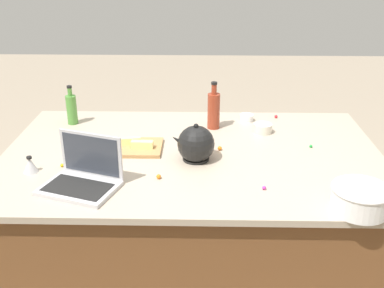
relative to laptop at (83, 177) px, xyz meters
name	(u,v)px	position (x,y,z in m)	size (l,w,h in m)	color
island_counter	(192,229)	(-0.46, -0.35, -0.50)	(1.89, 1.20, 0.90)	brown
laptop	(83,177)	(0.00, 0.00, 0.00)	(0.36, 0.32, 0.22)	#B7B7BC
mixing_bowl_large	(360,198)	(-1.13, 0.17, 0.01)	(0.23, 0.23, 0.10)	white
bottle_soy	(214,110)	(-0.57, -0.69, 0.06)	(0.07, 0.07, 0.27)	maroon
bottle_olive	(72,109)	(0.24, -0.74, 0.04)	(0.06, 0.06, 0.23)	#4C8C38
kettle	(196,144)	(-0.48, -0.28, 0.03)	(0.21, 0.18, 0.20)	black
cutting_board	(136,147)	(-0.17, -0.39, -0.04)	(0.27, 0.23, 0.02)	#AD7F4C
butter_stick_left	(130,141)	(-0.14, -0.41, -0.01)	(0.11, 0.04, 0.04)	#F4E58C
butter_stick_right	(142,144)	(-0.21, -0.37, -0.01)	(0.11, 0.04, 0.04)	#F4E58C
ramekin_small	(247,118)	(-0.77, -0.81, -0.03)	(0.08, 0.08, 0.04)	white
ramekin_medium	(263,128)	(-0.84, -0.63, -0.02)	(0.10, 0.10, 0.05)	beige
kitchen_timer	(30,165)	(0.28, -0.13, -0.01)	(0.07, 0.07, 0.08)	#B2B2B7
candy_0	(311,146)	(-1.07, -0.43, -0.04)	(0.02, 0.02, 0.02)	green
candy_1	(220,148)	(-0.60, -0.39, -0.04)	(0.02, 0.02, 0.02)	orange
candy_2	(159,177)	(-0.32, -0.07, -0.04)	(0.02, 0.02, 0.02)	orange
candy_3	(96,145)	(0.04, -0.42, -0.04)	(0.01, 0.01, 0.01)	yellow
candy_4	(276,116)	(-0.95, -0.86, -0.04)	(0.02, 0.02, 0.02)	red
candy_5	(62,165)	(0.15, -0.18, -0.04)	(0.02, 0.02, 0.02)	yellow
candy_6	(264,188)	(-0.78, 0.01, -0.04)	(0.02, 0.02, 0.02)	#CC3399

